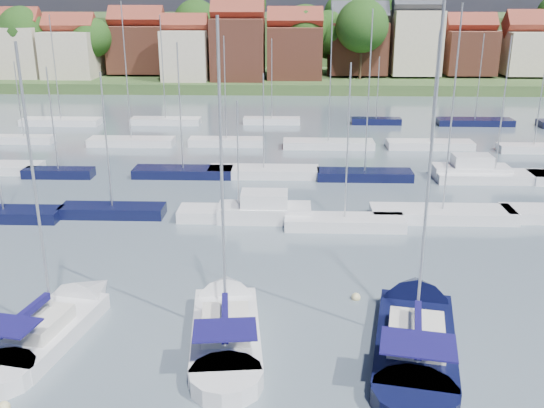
{
  "coord_description": "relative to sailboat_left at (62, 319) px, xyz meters",
  "views": [
    {
      "loc": [
        -3.23,
        -23.14,
        16.01
      ],
      "look_at": [
        -4.53,
        14.0,
        3.35
      ],
      "focal_mm": 40.0,
      "sensor_mm": 36.0,
      "label": 1
    }
  ],
  "objects": [
    {
      "name": "far_shore_town",
      "position": [
        17.21,
        128.64,
        4.25
      ],
      "size": [
        212.46,
        90.0,
        22.27
      ],
      "color": "#45592C",
      "rests_on": "ground"
    },
    {
      "name": "buoy_e",
      "position": [
        15.39,
        3.42,
        -0.35
      ],
      "size": [
        0.52,
        0.52,
        0.52
      ],
      "primitive_type": "sphere",
      "color": "beige",
      "rests_on": "ground"
    },
    {
      "name": "ground",
      "position": [
        14.98,
        35.97,
        -0.35
      ],
      "size": [
        260.0,
        260.0,
        0.0
      ],
      "primitive_type": "plane",
      "color": "#465460",
      "rests_on": "ground"
    },
    {
      "name": "sailboat_left",
      "position": [
        0.0,
        0.0,
        0.0
      ],
      "size": [
        5.05,
        11.78,
        15.53
      ],
      "rotation": [
        0.0,
        0.0,
        1.39
      ],
      "color": "silver",
      "rests_on": "ground"
    },
    {
      "name": "marina_field",
      "position": [
        16.89,
        31.12,
        0.08
      ],
      "size": [
        79.62,
        41.41,
        15.93
      ],
      "color": "silver",
      "rests_on": "ground"
    },
    {
      "name": "buoy_c",
      "position": [
        8.92,
        -4.7,
        -0.35
      ],
      "size": [
        0.43,
        0.43,
        0.43
      ],
      "primitive_type": "sphere",
      "color": "#D85914",
      "rests_on": "ground"
    },
    {
      "name": "buoy_d",
      "position": [
        15.88,
        -5.99,
        -0.35
      ],
      "size": [
        0.5,
        0.5,
        0.5
      ],
      "primitive_type": "sphere",
      "color": "beige",
      "rests_on": "ground"
    },
    {
      "name": "sailboat_navy",
      "position": [
        18.1,
        0.31,
        -0.01
      ],
      "size": [
        6.2,
        14.3,
        19.09
      ],
      "rotation": [
        0.0,
        0.0,
        1.38
      ],
      "color": "black",
      "rests_on": "ground"
    },
    {
      "name": "sailboat_centre",
      "position": [
        8.39,
        0.47,
        -0.0
      ],
      "size": [
        4.58,
        12.61,
        16.72
      ],
      "rotation": [
        0.0,
        0.0,
        1.68
      ],
      "color": "silver",
      "rests_on": "ground"
    }
  ]
}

